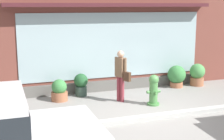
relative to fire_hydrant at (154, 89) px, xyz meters
name	(u,v)px	position (x,y,z in m)	size (l,w,h in m)	color
ground_plane	(150,117)	(-0.56, -0.92, -0.48)	(60.00, 60.00, 0.00)	gray
curb_strip	(153,117)	(-0.56, -1.12, -0.42)	(14.00, 0.24, 0.12)	#B2B2AD
storefront	(110,20)	(-0.56, 2.27, 1.95)	(14.00, 0.81, 4.95)	brown
fire_hydrant	(154,89)	(0.00, 0.00, 0.00)	(0.43, 0.40, 0.92)	#4C8C47
pedestrian_with_handbag	(121,73)	(-0.78, 0.65, 0.44)	(0.35, 0.62, 1.59)	#8E333D
potted_plant_low_front	(197,74)	(2.62, 1.61, -0.05)	(0.56, 0.56, 0.82)	#9E6042
potted_plant_corner_tall	(81,84)	(-1.79, 1.67, -0.07)	(0.46, 0.46, 0.75)	#33473D
potted_plant_doorstep	(177,76)	(1.77, 1.65, -0.05)	(0.65, 0.65, 0.79)	#9E6042
potted_plant_window_right	(59,91)	(-2.56, 1.38, -0.15)	(0.51, 0.51, 0.68)	#9E6042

